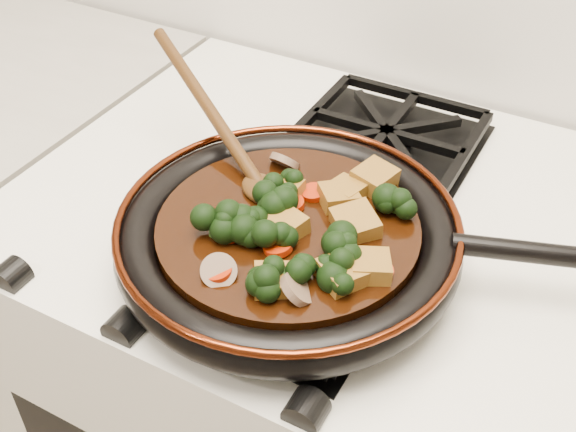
% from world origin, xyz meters
% --- Properties ---
extents(stove, '(0.76, 0.60, 0.90)m').
position_xyz_m(stove, '(0.00, 1.69, 0.45)').
color(stove, white).
rests_on(stove, ground).
extents(burner_grate_front, '(0.23, 0.23, 0.03)m').
position_xyz_m(burner_grate_front, '(0.00, 1.55, 0.91)').
color(burner_grate_front, black).
rests_on(burner_grate_front, stove).
extents(burner_grate_back, '(0.23, 0.23, 0.03)m').
position_xyz_m(burner_grate_back, '(0.00, 1.83, 0.91)').
color(burner_grate_back, black).
rests_on(burner_grate_back, stove).
extents(skillet, '(0.47, 0.36, 0.05)m').
position_xyz_m(skillet, '(-0.00, 1.57, 0.94)').
color(skillet, black).
rests_on(skillet, burner_grate_front).
extents(braising_sauce, '(0.27, 0.27, 0.02)m').
position_xyz_m(braising_sauce, '(-0.00, 1.57, 0.95)').
color(braising_sauce, black).
rests_on(braising_sauce, skillet).
extents(tofu_cube_0, '(0.05, 0.05, 0.03)m').
position_xyz_m(tofu_cube_0, '(-0.00, 1.55, 0.97)').
color(tofu_cube_0, olive).
rests_on(tofu_cube_0, braising_sauce).
extents(tofu_cube_1, '(0.06, 0.06, 0.03)m').
position_xyz_m(tofu_cube_1, '(0.06, 1.59, 0.97)').
color(tofu_cube_1, olive).
rests_on(tofu_cube_1, braising_sauce).
extents(tofu_cube_2, '(0.04, 0.04, 0.02)m').
position_xyz_m(tofu_cube_2, '(0.03, 1.64, 0.97)').
color(tofu_cube_2, olive).
rests_on(tofu_cube_2, braising_sauce).
extents(tofu_cube_3, '(0.05, 0.05, 0.02)m').
position_xyz_m(tofu_cube_3, '(0.03, 1.62, 0.97)').
color(tofu_cube_3, olive).
rests_on(tofu_cube_3, braising_sauce).
extents(tofu_cube_4, '(0.05, 0.05, 0.02)m').
position_xyz_m(tofu_cube_4, '(0.10, 1.54, 0.97)').
color(tofu_cube_4, olive).
rests_on(tofu_cube_4, braising_sauce).
extents(tofu_cube_5, '(0.06, 0.06, 0.03)m').
position_xyz_m(tofu_cube_5, '(0.08, 1.52, 0.97)').
color(tofu_cube_5, olive).
rests_on(tofu_cube_5, braising_sauce).
extents(tofu_cube_6, '(0.05, 0.05, 0.03)m').
position_xyz_m(tofu_cube_6, '(0.05, 1.67, 0.97)').
color(tofu_cube_6, olive).
rests_on(tofu_cube_6, braising_sauce).
extents(tofu_cube_7, '(0.04, 0.04, 0.03)m').
position_xyz_m(tofu_cube_7, '(-0.03, 1.60, 0.97)').
color(tofu_cube_7, olive).
rests_on(tofu_cube_7, braising_sauce).
extents(tofu_cube_8, '(0.05, 0.05, 0.02)m').
position_xyz_m(tofu_cube_8, '(0.03, 1.48, 0.97)').
color(tofu_cube_8, olive).
rests_on(tofu_cube_8, braising_sauce).
extents(broccoli_floret_0, '(0.08, 0.09, 0.07)m').
position_xyz_m(broccoli_floret_0, '(-0.06, 1.52, 0.97)').
color(broccoli_floret_0, black).
rests_on(broccoli_floret_0, braising_sauce).
extents(broccoli_floret_1, '(0.09, 0.09, 0.07)m').
position_xyz_m(broccoli_floret_1, '(0.07, 1.55, 0.97)').
color(broccoli_floret_1, black).
rests_on(broccoli_floret_1, braising_sauce).
extents(broccoli_floret_2, '(0.07, 0.07, 0.05)m').
position_xyz_m(broccoli_floret_2, '(0.08, 1.64, 0.97)').
color(broccoli_floret_2, black).
rests_on(broccoli_floret_2, braising_sauce).
extents(broccoli_floret_3, '(0.08, 0.09, 0.07)m').
position_xyz_m(broccoli_floret_3, '(-0.02, 1.58, 0.97)').
color(broccoli_floret_3, black).
rests_on(broccoli_floret_3, braising_sauce).
extents(broccoli_floret_4, '(0.06, 0.07, 0.06)m').
position_xyz_m(broccoli_floret_4, '(0.03, 1.47, 0.97)').
color(broccoli_floret_4, black).
rests_on(broccoli_floret_4, braising_sauce).
extents(broccoli_floret_5, '(0.08, 0.08, 0.07)m').
position_xyz_m(broccoli_floret_5, '(0.04, 1.49, 0.97)').
color(broccoli_floret_5, black).
rests_on(broccoli_floret_5, braising_sauce).
extents(broccoli_floret_6, '(0.07, 0.08, 0.07)m').
position_xyz_m(broccoli_floret_6, '(-0.00, 1.54, 0.97)').
color(broccoli_floret_6, black).
rests_on(broccoli_floret_6, braising_sauce).
extents(broccoli_floret_7, '(0.07, 0.07, 0.06)m').
position_xyz_m(broccoli_floret_7, '(-0.03, 1.61, 0.97)').
color(broccoli_floret_7, black).
rests_on(broccoli_floret_7, braising_sauce).
extents(broccoli_floret_8, '(0.07, 0.06, 0.06)m').
position_xyz_m(broccoli_floret_8, '(-0.03, 1.54, 0.97)').
color(broccoli_floret_8, black).
rests_on(broccoli_floret_8, braising_sauce).
extents(broccoli_floret_9, '(0.07, 0.07, 0.06)m').
position_xyz_m(broccoli_floret_9, '(0.08, 1.51, 0.97)').
color(broccoli_floret_9, black).
rests_on(broccoli_floret_9, braising_sauce).
extents(carrot_coin_0, '(0.03, 0.03, 0.01)m').
position_xyz_m(carrot_coin_0, '(-0.03, 1.47, 0.96)').
color(carrot_coin_0, '#B02104').
rests_on(carrot_coin_0, braising_sauce).
extents(carrot_coin_1, '(0.03, 0.03, 0.02)m').
position_xyz_m(carrot_coin_1, '(0.11, 1.55, 0.96)').
color(carrot_coin_1, '#B02104').
rests_on(carrot_coin_1, braising_sauce).
extents(carrot_coin_2, '(0.03, 0.03, 0.01)m').
position_xyz_m(carrot_coin_2, '(0.01, 1.53, 0.96)').
color(carrot_coin_2, '#B02104').
rests_on(carrot_coin_2, braising_sauce).
extents(carrot_coin_3, '(0.03, 0.03, 0.02)m').
position_xyz_m(carrot_coin_3, '(-0.05, 1.52, 0.96)').
color(carrot_coin_3, '#B02104').
rests_on(carrot_coin_3, braising_sauce).
extents(carrot_coin_4, '(0.03, 0.03, 0.01)m').
position_xyz_m(carrot_coin_4, '(-0.02, 1.59, 0.96)').
color(carrot_coin_4, '#B02104').
rests_on(carrot_coin_4, braising_sauce).
extents(carrot_coin_5, '(0.03, 0.03, 0.01)m').
position_xyz_m(carrot_coin_5, '(-0.00, 1.62, 0.96)').
color(carrot_coin_5, '#B02104').
rests_on(carrot_coin_5, braising_sauce).
extents(mushroom_slice_0, '(0.04, 0.03, 0.03)m').
position_xyz_m(mushroom_slice_0, '(-0.06, 1.66, 0.97)').
color(mushroom_slice_0, '#7C5F47').
rests_on(mushroom_slice_0, braising_sauce).
extents(mushroom_slice_1, '(0.05, 0.05, 0.03)m').
position_xyz_m(mushroom_slice_1, '(-0.03, 1.47, 0.97)').
color(mushroom_slice_1, '#7C5F47').
rests_on(mushroom_slice_1, braising_sauce).
extents(mushroom_slice_2, '(0.05, 0.05, 0.03)m').
position_xyz_m(mushroom_slice_2, '(0.05, 1.48, 0.97)').
color(mushroom_slice_2, '#7C5F47').
rests_on(mushroom_slice_2, braising_sauce).
extents(wooden_spoon, '(0.16, 0.11, 0.28)m').
position_xyz_m(wooden_spoon, '(-0.12, 1.65, 0.99)').
color(wooden_spoon, '#41260E').
rests_on(wooden_spoon, braising_sauce).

